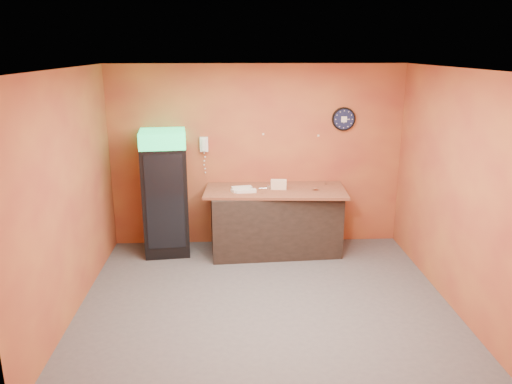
{
  "coord_description": "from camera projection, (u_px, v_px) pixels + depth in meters",
  "views": [
    {
      "loc": [
        -0.38,
        -5.55,
        3.01
      ],
      "look_at": [
        -0.08,
        0.6,
        1.23
      ],
      "focal_mm": 35.0,
      "sensor_mm": 36.0,
      "label": 1
    }
  ],
  "objects": [
    {
      "name": "floor",
      "position": [
        265.0,
        301.0,
        6.18
      ],
      "size": [
        4.5,
        4.5,
        0.0
      ],
      "primitive_type": "plane",
      "color": "#47474C",
      "rests_on": "ground"
    },
    {
      "name": "back_wall",
      "position": [
        257.0,
        157.0,
        7.71
      ],
      "size": [
        4.5,
        0.02,
        2.8
      ],
      "primitive_type": "cube",
      "color": "#B96E34",
      "rests_on": "floor"
    },
    {
      "name": "wall_clock",
      "position": [
        344.0,
        119.0,
        7.59
      ],
      "size": [
        0.36,
        0.06,
        0.36
      ],
      "color": "black",
      "rests_on": "back_wall"
    },
    {
      "name": "butcher_paper",
      "position": [
        275.0,
        190.0,
        7.43
      ],
      "size": [
        2.13,
        1.06,
        0.04
      ],
      "primitive_type": "cube",
      "rotation": [
        0.0,
        0.0,
        -0.06
      ],
      "color": "brown",
      "rests_on": "prep_counter"
    },
    {
      "name": "wrapped_sandwich_right",
      "position": [
        242.0,
        188.0,
        7.4
      ],
      "size": [
        0.31,
        0.17,
        0.04
      ],
      "primitive_type": "cube",
      "rotation": [
        0.0,
        0.0,
        0.18
      ],
      "color": "silver",
      "rests_on": "butcher_paper"
    },
    {
      "name": "sub_roll_stack",
      "position": [
        279.0,
        184.0,
        7.39
      ],
      "size": [
        0.24,
        0.1,
        0.15
      ],
      "rotation": [
        0.0,
        0.0,
        -0.1
      ],
      "color": "beige",
      "rests_on": "butcher_paper"
    },
    {
      "name": "wrapped_sandwich_mid",
      "position": [
        246.0,
        191.0,
        7.25
      ],
      "size": [
        0.3,
        0.13,
        0.04
      ],
      "primitive_type": "cube",
      "rotation": [
        0.0,
        0.0,
        0.07
      ],
      "color": "silver",
      "rests_on": "butcher_paper"
    },
    {
      "name": "left_wall",
      "position": [
        69.0,
        195.0,
        5.69
      ],
      "size": [
        0.02,
        4.0,
        2.8
      ],
      "primitive_type": "cube",
      "color": "#B96E34",
      "rests_on": "floor"
    },
    {
      "name": "right_wall",
      "position": [
        455.0,
        190.0,
        5.9
      ],
      "size": [
        0.02,
        4.0,
        2.8
      ],
      "primitive_type": "cube",
      "color": "#B96E34",
      "rests_on": "floor"
    },
    {
      "name": "kitchen_tool",
      "position": [
        268.0,
        187.0,
        7.42
      ],
      "size": [
        0.06,
        0.06,
        0.06
      ],
      "primitive_type": "cylinder",
      "color": "silver",
      "rests_on": "butcher_paper"
    },
    {
      "name": "beverage_cooler",
      "position": [
        165.0,
        195.0,
        7.41
      ],
      "size": [
        0.72,
        0.73,
        1.87
      ],
      "rotation": [
        0.0,
        0.0,
        0.11
      ],
      "color": "black",
      "rests_on": "floor"
    },
    {
      "name": "ceiling",
      "position": [
        266.0,
        69.0,
        5.4
      ],
      "size": [
        4.5,
        4.0,
        0.02
      ],
      "primitive_type": "cube",
      "color": "white",
      "rests_on": "back_wall"
    },
    {
      "name": "wrapped_sandwich_left",
      "position": [
        241.0,
        190.0,
        7.31
      ],
      "size": [
        0.3,
        0.23,
        0.04
      ],
      "primitive_type": "cube",
      "rotation": [
        0.0,
        0.0,
        0.5
      ],
      "color": "silver",
      "rests_on": "butcher_paper"
    },
    {
      "name": "prep_counter",
      "position": [
        275.0,
        222.0,
        7.57
      ],
      "size": [
        1.96,
        0.97,
        0.96
      ],
      "primitive_type": "cube",
      "rotation": [
        0.0,
        0.0,
        0.06
      ],
      "color": "black",
      "rests_on": "floor"
    },
    {
      "name": "wall_phone",
      "position": [
        204.0,
        144.0,
        7.57
      ],
      "size": [
        0.12,
        0.11,
        0.22
      ],
      "color": "white",
      "rests_on": "back_wall"
    }
  ]
}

